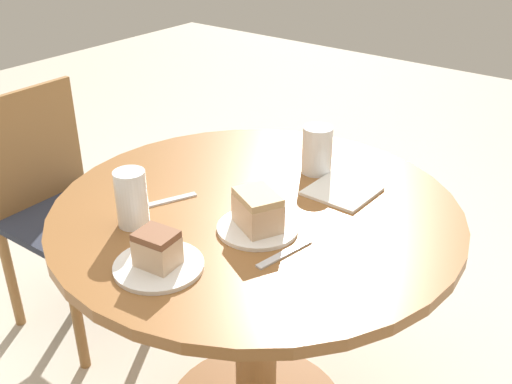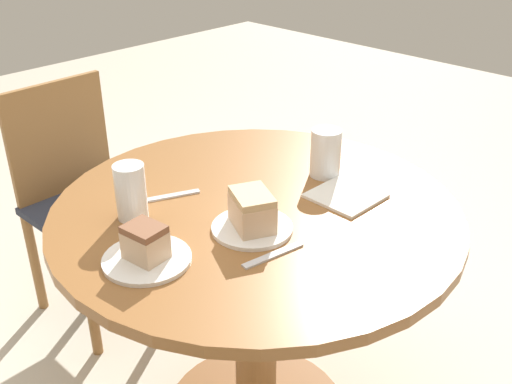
{
  "view_description": "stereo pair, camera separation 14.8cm",
  "coord_description": "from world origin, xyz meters",
  "views": [
    {
      "loc": [
        -1.04,
        -0.8,
        1.48
      ],
      "look_at": [
        0.0,
        0.0,
        0.79
      ],
      "focal_mm": 42.0,
      "sensor_mm": 36.0,
      "label": 1
    },
    {
      "loc": [
        -0.94,
        -0.91,
        1.48
      ],
      "look_at": [
        0.0,
        0.0,
        0.79
      ],
      "focal_mm": 42.0,
      "sensor_mm": 36.0,
      "label": 2
    }
  ],
  "objects": [
    {
      "name": "plate_far",
      "position": [
        -0.34,
        -0.0,
        0.75
      ],
      "size": [
        0.19,
        0.19,
        0.01
      ],
      "color": "white",
      "rests_on": "table"
    },
    {
      "name": "glass_water",
      "position": [
        0.26,
        -0.01,
        0.8
      ],
      "size": [
        0.08,
        0.08,
        0.13
      ],
      "color": "silver",
      "rests_on": "table"
    },
    {
      "name": "cake_slice_far",
      "position": [
        -0.34,
        -0.0,
        0.79
      ],
      "size": [
        0.08,
        0.09,
        0.08
      ],
      "rotation": [
        0.0,
        0.0,
        0.12
      ],
      "color": "beige",
      "rests_on": "plate_far"
    },
    {
      "name": "spoon",
      "position": [
        -0.12,
        0.19,
        0.75
      ],
      "size": [
        0.15,
        0.08,
        0.0
      ],
      "rotation": [
        0.0,
        0.0,
        2.72
      ],
      "color": "silver",
      "rests_on": "table"
    },
    {
      "name": "napkin_stack",
      "position": [
        0.2,
        -0.13,
        0.75
      ],
      "size": [
        0.17,
        0.17,
        0.01
      ],
      "rotation": [
        0.0,
        0.0,
        -0.02
      ],
      "color": "silver",
      "rests_on": "table"
    },
    {
      "name": "glass_lemonade",
      "position": [
        -0.25,
        0.18,
        0.81
      ],
      "size": [
        0.07,
        0.07,
        0.14
      ],
      "color": "beige",
      "rests_on": "table"
    },
    {
      "name": "cake_slice_near",
      "position": [
        -0.09,
        -0.07,
        0.8
      ],
      "size": [
        0.13,
        0.14,
        0.09
      ],
      "rotation": [
        0.0,
        0.0,
        5.82
      ],
      "color": "beige",
      "rests_on": "plate_near"
    },
    {
      "name": "plate_near",
      "position": [
        -0.09,
        -0.07,
        0.75
      ],
      "size": [
        0.19,
        0.19,
        0.01
      ],
      "color": "white",
      "rests_on": "table"
    },
    {
      "name": "table",
      "position": [
        0.0,
        0.0,
        0.55
      ],
      "size": [
        1.03,
        1.03,
        0.75
      ],
      "color": "brown",
      "rests_on": "ground_plane"
    },
    {
      "name": "chair",
      "position": [
        -0.01,
        0.85,
        0.45
      ],
      "size": [
        0.42,
        0.42,
        0.85
      ],
      "rotation": [
        0.0,
        0.0,
        0.02
      ],
      "color": "olive",
      "rests_on": "ground_plane"
    },
    {
      "name": "fork",
      "position": [
        -0.13,
        -0.18,
        0.75
      ],
      "size": [
        0.16,
        0.05,
        0.0
      ],
      "rotation": [
        0.0,
        0.0,
        2.97
      ],
      "color": "silver",
      "rests_on": "table"
    }
  ]
}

